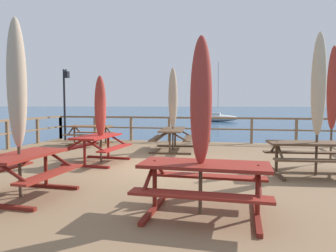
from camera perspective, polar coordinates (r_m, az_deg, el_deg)
name	(u,v)px	position (r m, az deg, el deg)	size (l,w,h in m)	color
ground_plane	(162,188)	(8.49, -1.15, -11.27)	(600.00, 600.00, 0.00)	navy
wooden_deck	(162,176)	(8.41, -1.15, -9.28)	(12.61, 10.97, 0.61)	#846647
railing_waterside_far	(189,125)	(13.47, 3.90, 0.23)	(12.41, 0.10, 1.09)	brown
picnic_table_front_right	(90,131)	(12.94, -14.20, -0.90)	(1.78, 1.49, 0.78)	brown
picnic_table_mid_centre	(173,134)	(10.97, 0.87, -1.57)	(1.58, 2.28, 0.78)	brown
picnic_table_front_left	(317,151)	(7.90, 25.71, -4.15)	(2.27, 1.61, 0.78)	brown
picnic_table_back_right	(23,166)	(6.05, -25.10, -6.67)	(1.46, 1.66, 0.78)	maroon
picnic_table_back_left	(97,143)	(8.88, -12.91, -3.07)	(1.52, 1.79, 0.78)	maroon
picnic_table_mid_left	(204,177)	(4.66, 6.71, -9.32)	(1.93, 1.46, 0.78)	maroon
patio_umbrella_tall_back_right	(333,88)	(9.87, 28.12, 6.12)	(0.32, 0.32, 3.26)	#4C3828
patio_umbrella_short_back	(173,98)	(10.93, 0.92, 5.17)	(0.32, 0.32, 2.91)	#4C3828
patio_umbrella_tall_back_left	(319,85)	(7.82, 26.01, 6.82)	(0.32, 0.32, 3.26)	#4C3828
patio_umbrella_tall_mid_right	(17,84)	(5.96, -26.08, 6.97)	(0.32, 0.32, 3.11)	#4C3828
patio_umbrella_tall_mid_left	(100,107)	(8.84, -12.36, 3.38)	(0.32, 0.32, 2.44)	#4C3828
patio_umbrella_short_mid	(201,102)	(4.54, 6.11, 4.45)	(0.32, 0.32, 2.62)	#4C3828
lamp_post_hooked	(65,94)	(14.58, -18.43, 5.70)	(0.51, 0.56, 3.20)	black
sailboat_distant	(215,118)	(41.10, 8.74, 1.55)	(6.10, 2.10, 7.72)	white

